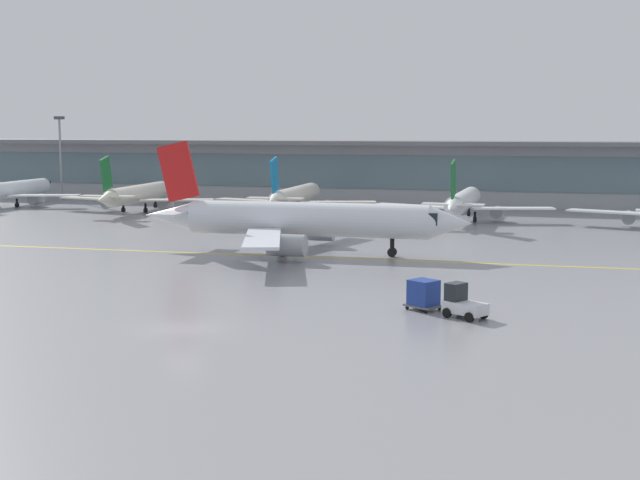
{
  "coord_description": "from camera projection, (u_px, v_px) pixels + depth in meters",
  "views": [
    {
      "loc": [
        21.47,
        -45.36,
        11.58
      ],
      "look_at": [
        2.92,
        18.58,
        3.0
      ],
      "focal_mm": 49.03,
      "sensor_mm": 36.0,
      "label": 1
    }
  ],
  "objects": [
    {
      "name": "cargo_dolly_lead",
      "position": [
        423.0,
        294.0,
        55.74
      ],
      "size": [
        2.62,
        2.45,
        1.94
      ],
      "rotation": [
        0.0,
        0.0,
        -0.54
      ],
      "color": "#595B60",
      "rests_on": "ground_plane"
    },
    {
      "name": "gate_airplane_1",
      "position": [
        137.0,
        194.0,
        121.02
      ],
      "size": [
        22.52,
        24.29,
        8.04
      ],
      "rotation": [
        0.0,
        0.0,
        1.65
      ],
      "color": "silver",
      "rests_on": "ground_plane"
    },
    {
      "name": "taxiing_regional_jet",
      "position": [
        304.0,
        220.0,
        80.44
      ],
      "size": [
        31.3,
        29.12,
        10.38
      ],
      "rotation": [
        0.0,
        0.0,
        0.04
      ],
      "color": "silver",
      "rests_on": "ground_plane"
    },
    {
      "name": "taxiway_centreline_stripe",
      "position": [
        302.0,
        257.0,
        78.84
      ],
      "size": [
        109.93,
        4.68,
        0.01
      ],
      "primitive_type": "cube",
      "rotation": [
        0.0,
        0.0,
        0.04
      ],
      "color": "yellow",
      "rests_on": "ground_plane"
    },
    {
      "name": "terminal_concourse",
      "position": [
        427.0,
        172.0,
        133.23
      ],
      "size": [
        172.66,
        11.0,
        9.6
      ],
      "color": "#9EA3A8",
      "rests_on": "ground_plane"
    },
    {
      "name": "gate_airplane_3",
      "position": [
        463.0,
        202.0,
        109.02
      ],
      "size": [
        22.58,
        24.2,
        8.04
      ],
      "rotation": [
        0.0,
        0.0,
        1.57
      ],
      "color": "white",
      "rests_on": "ground_plane"
    },
    {
      "name": "gate_airplane_0",
      "position": [
        11.0,
        190.0,
        129.11
      ],
      "size": [
        22.56,
        24.27,
        8.04
      ],
      "rotation": [
        0.0,
        0.0,
        1.62
      ],
      "color": "white",
      "rests_on": "ground_plane"
    },
    {
      "name": "gate_airplane_2",
      "position": [
        295.0,
        196.0,
        117.69
      ],
      "size": [
        22.57,
        24.26,
        8.04
      ],
      "rotation": [
        0.0,
        0.0,
        1.61
      ],
      "color": "silver",
      "rests_on": "ground_plane"
    },
    {
      "name": "ground_plane",
      "position": [
        183.0,
        329.0,
        50.62
      ],
      "size": [
        400.0,
        400.0,
        0.0
      ],
      "primitive_type": "plane",
      "color": "gray"
    },
    {
      "name": "baggage_tug",
      "position": [
        463.0,
        303.0,
        53.48
      ],
      "size": [
        2.95,
        2.57,
        2.1
      ],
      "rotation": [
        0.0,
        0.0,
        -0.54
      ],
      "color": "silver",
      "rests_on": "ground_plane"
    },
    {
      "name": "apron_light_mast_0",
      "position": [
        61.0,
        154.0,
        140.31
      ],
      "size": [
        1.8,
        0.36,
        13.39
      ],
      "color": "gray",
      "rests_on": "ground_plane"
    }
  ]
}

